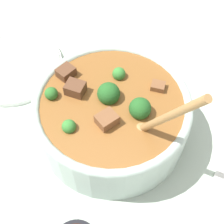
{
  "coord_description": "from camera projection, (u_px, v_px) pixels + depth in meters",
  "views": [
    {
      "loc": [
        -0.14,
        0.3,
        0.55
      ],
      "look_at": [
        0.0,
        0.0,
        0.07
      ],
      "focal_mm": 50.0,
      "sensor_mm": 36.0,
      "label": 1
    }
  ],
  "objects": [
    {
      "name": "stew_bowl",
      "position": [
        112.0,
        114.0,
        0.59
      ],
      "size": [
        0.3,
        0.29,
        0.26
      ],
      "color": "#B2C6BC",
      "rests_on": "ground_plane"
    },
    {
      "name": "ground_plane",
      "position": [
        112.0,
        131.0,
        0.64
      ],
      "size": [
        4.0,
        4.0,
        0.0
      ],
      "primitive_type": "plane",
      "color": "#ADBCAD"
    },
    {
      "name": "empty_plate",
      "position": [
        13.0,
        65.0,
        0.73
      ],
      "size": [
        0.23,
        0.23,
        0.02
      ],
      "color": "white",
      "rests_on": "ground_plane"
    }
  ]
}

